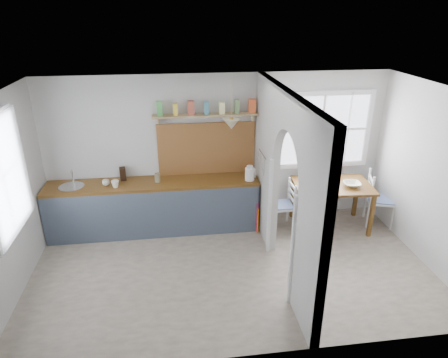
{
  "coord_description": "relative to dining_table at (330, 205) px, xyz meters",
  "views": [
    {
      "loc": [
        -0.77,
        -4.82,
        3.57
      ],
      "look_at": [
        -0.05,
        0.54,
        1.22
      ],
      "focal_mm": 32.0,
      "sensor_mm": 36.0,
      "label": 1
    }
  ],
  "objects": [
    {
      "name": "floor",
      "position": [
        -1.88,
        -1.03,
        -0.4
      ],
      "size": [
        5.8,
        3.2,
        0.01
      ],
      "primitive_type": "cube",
      "color": "gray",
      "rests_on": "ground"
    },
    {
      "name": "ceiling",
      "position": [
        -1.88,
        -1.03,
        2.2
      ],
      "size": [
        5.8,
        3.2,
        0.01
      ],
      "primitive_type": "cube",
      "color": "#B8B6B2",
      "rests_on": "walls"
    },
    {
      "name": "walls",
      "position": [
        -1.88,
        -1.03,
        0.9
      ],
      "size": [
        5.81,
        3.21,
        2.6
      ],
      "color": "#B8B6B2",
      "rests_on": "floor"
    },
    {
      "name": "partition",
      "position": [
        -1.18,
        -0.97,
        1.05
      ],
      "size": [
        0.12,
        3.2,
        2.6
      ],
      "color": "#B8B6B2",
      "rests_on": "floor"
    },
    {
      "name": "kitchen_window",
      "position": [
        -4.75,
        -1.03,
        1.25
      ],
      "size": [
        0.1,
        1.16,
        1.5
      ],
      "primitive_type": null,
      "color": "white",
      "rests_on": "walls"
    },
    {
      "name": "nook_window",
      "position": [
        -0.08,
        0.53,
        1.2
      ],
      "size": [
        1.76,
        0.1,
        1.3
      ],
      "primitive_type": null,
      "color": "white",
      "rests_on": "walls"
    },
    {
      "name": "counter",
      "position": [
        -3.01,
        0.3,
        0.06
      ],
      "size": [
        3.5,
        0.6,
        0.9
      ],
      "color": "#553716",
      "rests_on": "floor"
    },
    {
      "name": "sink",
      "position": [
        -4.31,
        0.27,
        0.49
      ],
      "size": [
        0.4,
        0.4,
        0.02
      ],
      "primitive_type": "cylinder",
      "color": "silver",
      "rests_on": "counter"
    },
    {
      "name": "backsplash",
      "position": [
        -2.08,
        0.55,
        0.95
      ],
      "size": [
        1.65,
        0.03,
        0.9
      ],
      "primitive_type": "cube",
      "color": "brown",
      "rests_on": "walls"
    },
    {
      "name": "shelf",
      "position": [
        -2.08,
        0.46,
        1.6
      ],
      "size": [
        1.75,
        0.2,
        0.21
      ],
      "color": "tan",
      "rests_on": "walls"
    },
    {
      "name": "pendant_lamp",
      "position": [
        -1.73,
        0.12,
        1.48
      ],
      "size": [
        0.26,
        0.26,
        0.16
      ],
      "primitive_type": "cone",
      "color": "beige",
      "rests_on": "ceiling"
    },
    {
      "name": "utensil_rail",
      "position": [
        -1.27,
        -0.13,
        1.05
      ],
      "size": [
        0.02,
        0.5,
        0.02
      ],
      "primitive_type": "cylinder",
      "rotation": [
        1.57,
        0.0,
        0.0
      ],
      "color": "silver",
      "rests_on": "partition"
    },
    {
      "name": "dining_table",
      "position": [
        0.0,
        0.0,
        0.0
      ],
      "size": [
        1.35,
        0.97,
        0.8
      ],
      "primitive_type": null,
      "rotation": [
        0.0,
        0.0,
        -0.09
      ],
      "color": "#553716",
      "rests_on": "floor"
    },
    {
      "name": "chair_left",
      "position": [
        -0.85,
        0.09,
        0.02
      ],
      "size": [
        0.39,
        0.39,
        0.85
      ],
      "primitive_type": null,
      "rotation": [
        0.0,
        0.0,
        -1.56
      ],
      "color": "silver",
      "rests_on": "floor"
    },
    {
      "name": "chair_right",
      "position": [
        0.89,
        -0.03,
        0.08
      ],
      "size": [
        0.56,
        0.56,
        0.97
      ],
      "primitive_type": null,
      "rotation": [
        0.0,
        0.0,
        1.26
      ],
      "color": "silver",
      "rests_on": "floor"
    },
    {
      "name": "kettle",
      "position": [
        -1.41,
        0.15,
        0.63
      ],
      "size": [
        0.26,
        0.24,
        0.25
      ],
      "primitive_type": null,
      "rotation": [
        0.0,
        0.0,
        0.39
      ],
      "color": "white",
      "rests_on": "counter"
    },
    {
      "name": "mug_a",
      "position": [
        -3.6,
        0.15,
        0.56
      ],
      "size": [
        0.14,
        0.14,
        0.11
      ],
      "primitive_type": "imported",
      "rotation": [
        0.0,
        0.0,
        0.18
      ],
      "color": "silver",
      "rests_on": "counter"
    },
    {
      "name": "mug_b",
      "position": [
        -3.76,
        0.25,
        0.54
      ],
      "size": [
        0.12,
        0.12,
        0.09
      ],
      "primitive_type": "imported",
      "rotation": [
        0.0,
        0.0,
        -0.05
      ],
      "color": "beige",
      "rests_on": "counter"
    },
    {
      "name": "knife_block",
      "position": [
        -3.5,
        0.45,
        0.6
      ],
      "size": [
        0.12,
        0.15,
        0.21
      ],
      "primitive_type": "cube",
      "rotation": [
        0.0,
        0.0,
        0.17
      ],
      "color": "black",
      "rests_on": "counter"
    },
    {
      "name": "jar",
      "position": [
        -2.93,
        0.28,
        0.57
      ],
      "size": [
        0.11,
        0.11,
        0.15
      ],
      "primitive_type": "cylinder",
      "rotation": [
        0.0,
        0.0,
        0.14
      ],
      "color": "#716E50",
      "rests_on": "counter"
    },
    {
      "name": "towel_magenta",
      "position": [
        -1.3,
        -0.03,
        -0.13
      ],
      "size": [
        0.02,
        0.03,
        0.56
      ],
      "primitive_type": "cube",
      "color": "#BB134D",
      "rests_on": "counter"
    },
    {
      "name": "towel_orange",
      "position": [
        -1.3,
        -0.1,
        -0.15
      ],
      "size": [
        0.02,
        0.03,
        0.45
      ],
      "primitive_type": "cube",
      "color": "#EF6306",
      "rests_on": "counter"
    },
    {
      "name": "bowl",
      "position": [
        0.29,
        -0.11,
        0.44
      ],
      "size": [
        0.31,
        0.31,
        0.07
      ],
      "primitive_type": "imported",
      "rotation": [
        0.0,
        0.0,
        -0.12
      ],
      "color": "beige",
      "rests_on": "dining_table"
    },
    {
      "name": "table_cup",
      "position": [
        -0.2,
        -0.19,
        0.44
      ],
      "size": [
        0.09,
        0.09,
        0.08
      ],
      "primitive_type": "imported",
      "rotation": [
        0.0,
        0.0,
        0.0
      ],
      "color": "#508E57",
      "rests_on": "dining_table"
    },
    {
      "name": "plate",
      "position": [
        -0.4,
        -0.07,
        0.41
      ],
      "size": [
        0.22,
        0.22,
        0.02
      ],
      "primitive_type": "cylinder",
      "rotation": [
        0.0,
        0.0,
        0.21
      ],
      "color": "#3A3131",
      "rests_on": "dining_table"
    },
    {
      "name": "vase",
      "position": [
        0.05,
        0.24,
        0.51
      ],
      "size": [
        0.21,
        0.21,
        0.22
      ],
      "primitive_type": "imported",
      "rotation": [
        0.0,
        0.0,
        0.03
      ],
      "color": "#673B7D",
      "rests_on": "dining_table"
    }
  ]
}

